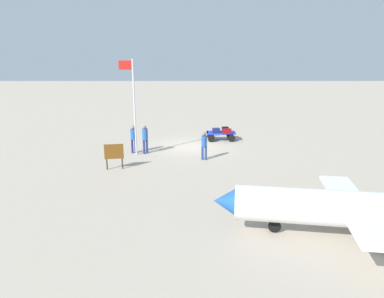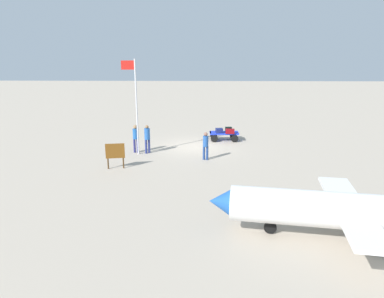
# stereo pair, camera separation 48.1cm
# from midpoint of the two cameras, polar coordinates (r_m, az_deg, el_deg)

# --- Properties ---
(ground_plane) EXTENTS (120.00, 120.00, 0.00)m
(ground_plane) POSITION_cam_midpoint_polar(r_m,az_deg,el_deg) (23.46, 0.84, 0.38)
(ground_plane) COLOR #B3A491
(luggage_cart) EXTENTS (2.09, 1.17, 0.61)m
(luggage_cart) POSITION_cam_midpoint_polar(r_m,az_deg,el_deg) (25.20, 5.79, 2.40)
(luggage_cart) COLOR blue
(luggage_cart) RESTS_ON ground
(suitcase_maroon) EXTENTS (0.49, 0.39, 0.31)m
(suitcase_maroon) POSITION_cam_midpoint_polar(r_m,az_deg,el_deg) (25.49, 6.57, 3.25)
(suitcase_maroon) COLOR black
(suitcase_maroon) RESTS_ON luggage_cart
(suitcase_navy) EXTENTS (0.55, 0.47, 0.33)m
(suitcase_navy) POSITION_cam_midpoint_polar(r_m,az_deg,el_deg) (24.89, 5.04, 3.04)
(suitcase_navy) COLOR navy
(suitcase_navy) RESTS_ON luggage_cart
(suitcase_grey) EXTENTS (0.66, 0.42, 0.31)m
(suitcase_grey) POSITION_cam_midpoint_polar(r_m,az_deg,el_deg) (24.80, 6.82, 2.92)
(suitcase_grey) COLOR maroon
(suitcase_grey) RESTS_ON luggage_cart
(worker_lead) EXTENTS (0.39, 0.39, 1.67)m
(worker_lead) POSITION_cam_midpoint_polar(r_m,az_deg,el_deg) (20.34, 2.93, 0.82)
(worker_lead) COLOR navy
(worker_lead) RESTS_ON ground
(worker_trailing) EXTENTS (0.36, 0.36, 1.78)m
(worker_trailing) POSITION_cam_midpoint_polar(r_m,az_deg,el_deg) (22.08, -8.64, 2.09)
(worker_trailing) COLOR navy
(worker_trailing) RESTS_ON ground
(worker_supervisor) EXTENTS (0.47, 0.47, 1.80)m
(worker_supervisor) POSITION_cam_midpoint_polar(r_m,az_deg,el_deg) (21.82, -6.75, 2.00)
(worker_supervisor) COLOR navy
(worker_supervisor) RESTS_ON ground
(airplane_near) EXTENTS (8.66, 5.65, 2.87)m
(airplane_near) POSITION_cam_midpoint_polar(r_m,az_deg,el_deg) (12.71, 24.27, -9.17)
(airplane_near) COLOR white
(airplane_near) RESTS_ON ground
(flagpole) EXTENTS (0.87, 0.10, 5.80)m
(flagpole) POSITION_cam_midpoint_polar(r_m,az_deg,el_deg) (21.32, -8.69, 7.85)
(flagpole) COLOR silver
(flagpole) RESTS_ON ground
(signboard) EXTENTS (1.02, 0.23, 1.40)m
(signboard) POSITION_cam_midpoint_polar(r_m,az_deg,el_deg) (19.16, -11.83, -0.58)
(signboard) COLOR #4C3319
(signboard) RESTS_ON ground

